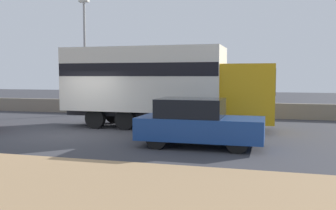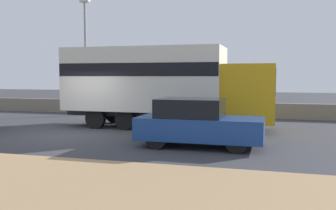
% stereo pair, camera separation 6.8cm
% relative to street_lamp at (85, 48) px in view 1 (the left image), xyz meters
% --- Properties ---
extents(ground_plane, '(80.00, 80.00, 0.00)m').
position_rel_street_lamp_xyz_m(ground_plane, '(2.98, -6.77, -3.84)').
color(ground_plane, '#38383D').
extents(stone_wall_backdrop, '(60.00, 0.35, 0.81)m').
position_rel_street_lamp_xyz_m(stone_wall_backdrop, '(2.98, 1.08, -3.44)').
color(stone_wall_backdrop, gray).
rests_on(stone_wall_backdrop, ground_plane).
extents(street_lamp, '(0.56, 0.28, 6.60)m').
position_rel_street_lamp_xyz_m(street_lamp, '(0.00, 0.00, 0.00)').
color(street_lamp, gray).
rests_on(street_lamp, ground_plane).
extents(box_truck, '(8.95, 2.56, 3.46)m').
position_rel_street_lamp_xyz_m(box_truck, '(5.65, -3.89, -1.84)').
color(box_truck, gold).
rests_on(box_truck, ground_plane).
extents(car_hatchback, '(3.96, 1.72, 1.54)m').
position_rel_street_lamp_xyz_m(car_hatchback, '(8.05, -7.74, -3.08)').
color(car_hatchback, navy).
rests_on(car_hatchback, ground_plane).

